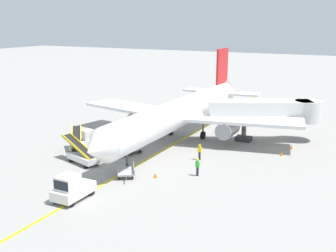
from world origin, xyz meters
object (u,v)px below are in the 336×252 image
pushback_tug (72,188)px  ground_crew_marshaller (200,151)px  baggage_tug_by_cargo_door (111,136)px  ground_crew_wing_walker (198,166)px  airliner (182,112)px  safety_cone_wingtip_right (282,154)px  safety_cone_nose_right (155,175)px  jet_bridge (271,112)px  belt_loader_aft_hold (77,147)px  belt_loader_forward_hold (82,156)px  safety_cone_wingtip_left (292,147)px  baggage_cart_loaded (129,149)px  safety_cone_nose_left (124,140)px  baggage_cart_empty_trailing (126,170)px  baggage_tug_near_wing (86,141)px

pushback_tug → ground_crew_marshaller: 14.87m
baggage_tug_by_cargo_door → ground_crew_wing_walker: (13.05, -4.99, -0.02)m
airliner → safety_cone_wingtip_right: 12.62m
airliner → ground_crew_marshaller: bearing=-50.7°
safety_cone_nose_right → jet_bridge: bearing=69.6°
airliner → jet_bridge: 10.60m
airliner → safety_cone_nose_right: size_ratio=80.06×
airliner → belt_loader_aft_hold: (-7.63, -10.23, -2.64)m
belt_loader_forward_hold → safety_cone_wingtip_left: bearing=39.1°
jet_bridge → baggage_cart_loaded: bearing=-135.7°
jet_bridge → pushback_tug: bearing=-112.2°
ground_crew_wing_walker → safety_cone_nose_left: bearing=152.6°
safety_cone_nose_left → safety_cone_wingtip_left: size_ratio=1.00×
airliner → ground_crew_wing_walker: bearing=-57.7°
baggage_cart_loaded → baggage_cart_empty_trailing: bearing=-60.5°
belt_loader_aft_hold → ground_crew_wing_walker: (14.14, -0.09, 0.13)m
baggage_cart_empty_trailing → safety_cone_nose_left: size_ratio=8.13×
jet_bridge → ground_crew_wing_walker: bearing=-101.8°
baggage_cart_empty_trailing → safety_cone_wingtip_right: baggage_cart_empty_trailing is taller
safety_cone_nose_left → safety_cone_wingtip_right: 18.06m
safety_cone_wingtip_left → safety_cone_nose_right: bearing=-122.5°
belt_loader_forward_hold → baggage_cart_loaded: 5.42m
safety_cone_nose_left → baggage_tug_near_wing: bearing=-120.8°
ground_crew_wing_walker → baggage_tug_near_wing: bearing=171.4°
belt_loader_forward_hold → safety_cone_wingtip_right: belt_loader_forward_hold is taller
pushback_tug → safety_cone_nose_left: pushback_tug is taller
safety_cone_nose_left → safety_cone_wingtip_right: size_ratio=1.00×
pushback_tug → safety_cone_nose_left: (-5.24, 15.85, -0.77)m
ground_crew_marshaller → baggage_cart_loaded: bearing=-168.4°
ground_crew_wing_walker → ground_crew_marshaller: bearing=110.5°
baggage_cart_empty_trailing → belt_loader_forward_hold: bearing=171.2°
pushback_tug → safety_cone_wingtip_right: bearing=56.8°
airliner → belt_loader_forward_hold: airliner is taller
baggage_cart_empty_trailing → ground_crew_marshaller: size_ratio=2.10×
baggage_cart_loaded → safety_cone_nose_left: bearing=129.4°
jet_bridge → baggage_tug_by_cargo_door: bearing=-148.7°
baggage_tug_near_wing → jet_bridge: bearing=35.6°
jet_bridge → baggage_cart_empty_trailing: 20.13m
baggage_cart_loaded → safety_cone_wingtip_left: 18.18m
safety_cone_nose_left → baggage_cart_loaded: bearing=-50.6°
baggage_tug_near_wing → belt_loader_forward_hold: (2.81, -4.21, -0.15)m
belt_loader_forward_hold → belt_loader_aft_hold: (-2.42, 2.10, 0.00)m
baggage_cart_loaded → ground_crew_wing_walker: size_ratio=2.24×
jet_bridge → safety_cone_nose_right: jet_bridge is taller
airliner → belt_loader_forward_hold: (-5.21, -12.33, -2.64)m
baggage_tug_near_wing → safety_cone_nose_left: baggage_tug_near_wing is taller
airliner → pushback_tug: airliner is taller
jet_bridge → safety_cone_nose_left: (-15.19, -8.52, -3.32)m
belt_loader_forward_hold → safety_cone_wingtip_right: bearing=33.6°
ground_crew_wing_walker → belt_loader_aft_hold: bearing=179.6°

